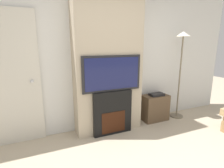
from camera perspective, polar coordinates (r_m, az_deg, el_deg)
wall_back at (r=3.27m, az=-2.71°, el=8.90°), size 6.00×0.06×2.70m
chimney_breast at (r=3.08m, az=-1.33°, el=8.65°), size 1.21×0.36×2.70m
fireplace at (r=3.14m, az=0.01°, el=-9.29°), size 0.71×0.15×0.79m
television at (r=2.94m, az=0.02°, el=3.46°), size 1.05×0.07×0.61m
floor_lamp at (r=3.92m, az=21.80°, el=9.09°), size 0.29×0.29×1.83m
media_stand at (r=3.81m, az=13.84°, el=-7.38°), size 0.54×0.31×0.59m
entry_door at (r=3.08m, az=-30.53°, el=1.16°), size 0.89×0.09×2.09m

